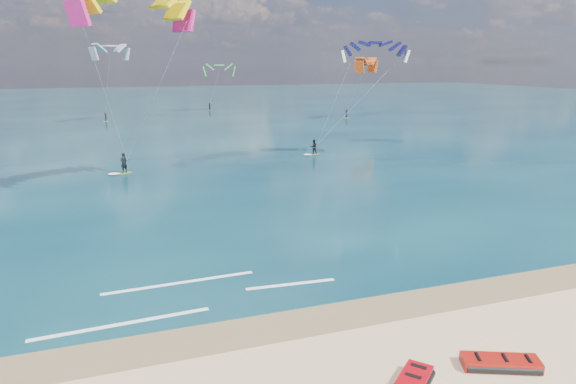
% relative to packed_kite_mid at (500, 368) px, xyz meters
% --- Properties ---
extents(ground, '(320.00, 320.00, 0.00)m').
position_rel_packed_kite_mid_xyz_m(ground, '(-8.40, 42.07, 0.00)').
color(ground, tan).
rests_on(ground, ground).
extents(wet_sand_strip, '(320.00, 2.40, 0.01)m').
position_rel_packed_kite_mid_xyz_m(wet_sand_strip, '(-8.40, 5.07, 0.00)').
color(wet_sand_strip, brown).
rests_on(wet_sand_strip, ground).
extents(sea, '(320.00, 200.00, 0.04)m').
position_rel_packed_kite_mid_xyz_m(sea, '(-8.40, 106.07, 0.02)').
color(sea, '#0A2737').
rests_on(sea, ground).
extents(packed_kite_mid, '(2.93, 2.12, 0.42)m').
position_rel_packed_kite_mid_xyz_m(packed_kite_mid, '(0.00, 0.00, 0.00)').
color(packed_kite_mid, '#A7140B').
rests_on(packed_kite_mid, ground).
extents(kitesurfer_main, '(9.47, 11.87, 16.64)m').
position_rel_packed_kite_mid_xyz_m(kitesurfer_main, '(-9.90, 31.51, 8.49)').
color(kitesurfer_main, '#B5F11C').
rests_on(kitesurfer_main, sea).
extents(kitesurfer_far, '(10.79, 6.22, 13.02)m').
position_rel_packed_kite_mid_xyz_m(kitesurfer_far, '(11.75, 37.22, 6.76)').
color(kitesurfer_far, gold).
rests_on(kitesurfer_far, sea).
extents(shoreline_foam, '(12.74, 3.64, 0.01)m').
position_rel_packed_kite_mid_xyz_m(shoreline_foam, '(-8.99, 8.57, 0.05)').
color(shoreline_foam, white).
rests_on(shoreline_foam, ground).
extents(distant_kites, '(85.66, 34.74, 12.24)m').
position_rel_packed_kite_mid_xyz_m(distant_kites, '(-11.15, 80.96, 5.25)').
color(distant_kites, teal).
rests_on(distant_kites, ground).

